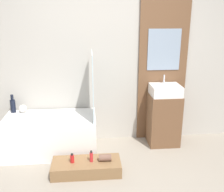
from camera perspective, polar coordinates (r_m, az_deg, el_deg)
The scene contains 12 objects.
wall_tiled_back at distance 4.08m, azimuth -1.44°, elevation 7.61°, with size 4.20×0.06×2.60m, color #B7B2A8.
wall_wood_accent at distance 4.18m, azimuth 11.05°, elevation 7.68°, with size 0.76×0.04×2.60m.
bathtub at distance 4.04m, azimuth -13.14°, elevation -8.17°, with size 1.33×0.70×0.56m.
glass_shower_screen at distance 3.71m, azimuth -4.23°, elevation 2.24°, with size 0.01×0.59×0.94m, color silver.
wooden_step_bench at distance 3.57m, azimuth -5.58°, elevation -15.13°, with size 0.90×0.38×0.16m, color olive.
vanity_cabinet at distance 4.22m, azimuth 11.15°, elevation -5.05°, with size 0.47×0.41×0.81m, color brown.
sink at distance 4.06m, azimuth 11.55°, elevation 1.26°, with size 0.45×0.39×0.29m.
vase_tall_dark at distance 4.25m, azimuth -20.77°, elevation -1.88°, with size 0.08×0.08×0.28m.
vase_round_light at distance 4.21m, azimuth -18.84°, elevation -2.62°, with size 0.12×0.12×0.12m, color silver.
bottle_soap_primary at distance 3.51m, azimuth -8.66°, elevation -13.29°, with size 0.05×0.05×0.13m.
bottle_soap_secondary at distance 3.49m, azimuth -4.53°, elevation -13.04°, with size 0.04×0.04×0.15m.
towel_roll at distance 3.51m, azimuth -1.51°, elevation -13.27°, with size 0.09×0.09×0.16m, color brown.
Camera 1 is at (-0.26, -2.43, 2.01)m, focal length 42.00 mm.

